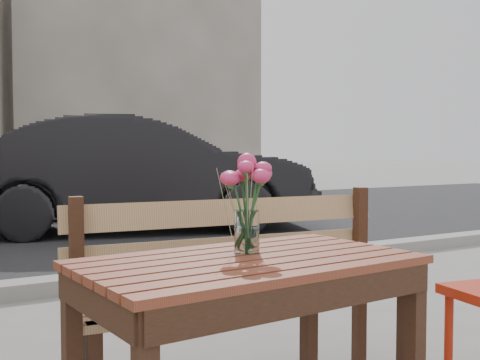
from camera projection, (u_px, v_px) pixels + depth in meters
name	position (u px, v px, depth m)	size (l,w,h in m)	color
street	(14.00, 250.00, 6.39)	(30.00, 8.12, 0.12)	black
main_table	(248.00, 291.00, 2.12)	(1.21, 0.76, 0.72)	brown
main_bench	(241.00, 272.00, 2.63)	(1.54, 0.60, 0.93)	#A57D55
main_vase	(247.00, 191.00, 2.21)	(0.20, 0.20, 0.37)	white
parked_car	(139.00, 174.00, 8.05)	(1.61, 4.61, 1.52)	black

